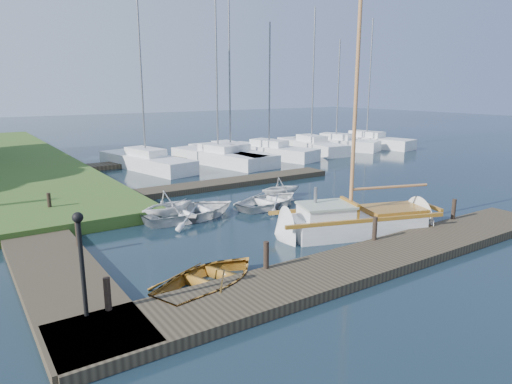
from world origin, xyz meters
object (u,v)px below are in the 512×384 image
tender_c (270,199)px  marina_boat_1 (146,160)px  lamp_post (81,250)px  marina_boat_2 (218,156)px  marina_boat_4 (269,150)px  sailboat (359,223)px  marina_boat_3 (231,153)px  marina_boat_6 (336,143)px  mooring_post_2 (375,228)px  tender_a (191,208)px  mooring_post_0 (107,294)px  mooring_post_4 (78,234)px  mooring_post_1 (266,255)px  mooring_post_5 (49,202)px  tender_b (168,203)px  mooring_post_3 (454,209)px  dinghy (211,275)px  marina_boat_7 (366,140)px  marina_boat_5 (311,145)px  tender_d (281,186)px

tender_c → marina_boat_1: 12.71m
tender_c → lamp_post: bearing=110.9°
lamp_post → marina_boat_2: bearing=53.3°
marina_boat_4 → marina_boat_2: bearing=78.5°
sailboat → marina_boat_4: marina_boat_4 is taller
marina_boat_3 → marina_boat_6: 11.14m
mooring_post_2 → tender_a: size_ratio=0.19×
mooring_post_0 → marina_boat_2: bearing=54.3°
mooring_post_4 → marina_boat_2: marina_boat_2 is taller
marina_boat_6 → marina_boat_4: bearing=70.1°
mooring_post_1 → sailboat: 5.58m
mooring_post_5 → tender_a: bearing=-33.6°
marina_boat_1 → tender_b: bearing=151.3°
tender_c → mooring_post_4: bearing=87.1°
mooring_post_4 → marina_boat_6: size_ratio=0.09×
mooring_post_4 → tender_b: (4.11, 2.28, -0.05)m
tender_b → marina_boat_2: (8.53, 10.99, -0.08)m
mooring_post_1 → tender_c: (4.80, 6.53, -0.33)m
mooring_post_3 → tender_b: bearing=140.7°
mooring_post_3 → marina_boat_2: bearing=91.1°
mooring_post_2 → sailboat: 1.79m
tender_b → marina_boat_3: 15.24m
mooring_post_1 → mooring_post_2: 4.50m
mooring_post_2 → tender_b: bearing=121.1°
mooring_post_1 → marina_boat_1: marina_boat_1 is taller
dinghy → marina_boat_3: marina_boat_3 is taller
dinghy → marina_boat_7: (26.54, 19.00, 0.20)m
mooring_post_1 → tender_a: bearing=82.5°
marina_boat_6 → dinghy: bearing=105.1°
mooring_post_0 → mooring_post_5: size_ratio=1.00×
mooring_post_0 → marina_boat_6: bearing=37.1°
mooring_post_2 → marina_boat_7: marina_boat_7 is taller
marina_boat_1 → mooring_post_0: bearing=144.8°
mooring_post_1 → marina_boat_4: marina_boat_4 is taller
mooring_post_0 → tender_b: 8.62m
mooring_post_1 → marina_boat_2: 20.21m
dinghy → marina_boat_5: (19.91, 19.06, 0.21)m
marina_boat_5 → mooring_post_3: bearing=160.7°
mooring_post_2 → marina_boat_6: size_ratio=0.09×
mooring_post_0 → tender_b: bearing=57.7°
mooring_post_2 → tender_b: (-4.39, 7.28, -0.05)m
tender_d → marina_boat_3: size_ratio=0.18×
mooring_post_3 → tender_d: (-2.70, 7.68, -0.14)m
tender_b → marina_boat_3: bearing=-52.4°
marina_boat_4 → marina_boat_5: (4.88, 0.67, 0.01)m
mooring_post_5 → tender_a: (4.89, -3.25, -0.27)m
mooring_post_5 → tender_d: tender_d is taller
mooring_post_1 → marina_boat_6: marina_boat_6 is taller
dinghy → sailboat: bearing=-100.2°
sailboat → marina_boat_2: size_ratio=0.83×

